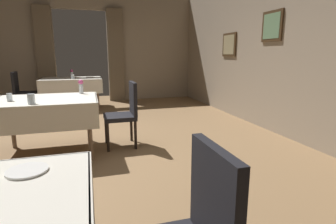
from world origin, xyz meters
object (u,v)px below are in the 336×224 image
(glass_mid_b, at_px, (9,97))
(flower_vase_far, at_px, (72,73))
(chair_mid_right, at_px, (125,111))
(glass_mid_c, at_px, (31,99))
(chair_far_left, at_px, (22,90))
(plate_far_b, at_px, (90,77))
(plate_near_a, at_px, (27,171))
(dining_table_mid, at_px, (46,106))
(dining_table_far, at_px, (72,82))
(glass_far_c, at_px, (73,77))
(flower_vase_mid, at_px, (81,86))

(glass_mid_b, bearing_deg, flower_vase_far, 80.71)
(chair_mid_right, bearing_deg, glass_mid_c, -160.16)
(chair_far_left, xyz_separation_m, flower_vase_far, (1.10, 0.21, 0.35))
(chair_far_left, bearing_deg, plate_far_b, 7.43)
(glass_mid_b, bearing_deg, plate_near_a, -74.56)
(chair_mid_right, height_order, chair_far_left, same)
(dining_table_mid, bearing_deg, chair_mid_right, 2.42)
(dining_table_far, distance_m, glass_mid_b, 3.30)
(glass_far_c, bearing_deg, flower_vase_mid, -84.63)
(flower_vase_mid, bearing_deg, glass_mid_c, -126.69)
(chair_mid_right, xyz_separation_m, flower_vase_mid, (-0.59, 0.31, 0.34))
(chair_mid_right, distance_m, glass_far_c, 3.04)
(plate_near_a, xyz_separation_m, glass_mid_c, (-0.34, 2.00, 0.05))
(glass_mid_b, xyz_separation_m, plate_far_b, (0.97, 3.34, -0.04))
(flower_vase_mid, bearing_deg, plate_near_a, -94.14)
(plate_near_a, relative_size, glass_far_c, 1.79)
(flower_vase_mid, relative_size, flower_vase_far, 1.00)
(dining_table_mid, xyz_separation_m, plate_far_b, (0.58, 3.27, 0.11))
(plate_near_a, relative_size, plate_far_b, 0.98)
(plate_far_b, bearing_deg, glass_far_c, -141.32)
(dining_table_mid, relative_size, chair_mid_right, 1.38)
(glass_far_c, bearing_deg, dining_table_mid, -93.70)
(chair_mid_right, bearing_deg, chair_far_left, 123.08)
(chair_far_left, height_order, glass_far_c, chair_far_left)
(plate_far_b, xyz_separation_m, glass_far_c, (-0.39, -0.31, 0.05))
(dining_table_far, height_order, chair_far_left, chair_far_left)
(plate_near_a, bearing_deg, plate_far_b, 86.52)
(chair_far_left, bearing_deg, glass_mid_b, -80.05)
(dining_table_far, xyz_separation_m, glass_mid_c, (-0.25, -3.54, 0.16))
(dining_table_far, distance_m, glass_far_c, 0.28)
(dining_table_far, xyz_separation_m, flower_vase_mid, (0.29, -2.82, 0.21))
(dining_table_mid, distance_m, flower_vase_mid, 0.60)
(flower_vase_mid, distance_m, plate_far_b, 2.92)
(chair_far_left, xyz_separation_m, plate_near_a, (1.18, -5.43, 0.24))
(flower_vase_far, height_order, plate_far_b, flower_vase_far)
(dining_table_mid, distance_m, glass_mid_b, 0.43)
(dining_table_mid, bearing_deg, flower_vase_far, 87.25)
(plate_near_a, bearing_deg, flower_vase_mid, 85.86)
(dining_table_far, height_order, chair_mid_right, chair_mid_right)
(dining_table_far, height_order, glass_mid_b, glass_mid_b)
(dining_table_far, height_order, plate_far_b, plate_far_b)
(flower_vase_far, bearing_deg, dining_table_mid, -92.75)
(dining_table_far, bearing_deg, chair_far_left, -174.20)
(glass_mid_c, xyz_separation_m, glass_far_c, (0.29, 3.32, -0.00))
(dining_table_far, height_order, plate_near_a, plate_near_a)
(flower_vase_mid, distance_m, flower_vase_far, 2.94)
(glass_mid_b, bearing_deg, flower_vase_mid, 27.63)
(dining_table_mid, bearing_deg, dining_table_far, 87.34)
(chair_mid_right, xyz_separation_m, glass_mid_c, (-1.12, -0.41, 0.29))
(chair_far_left, distance_m, plate_far_b, 1.56)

